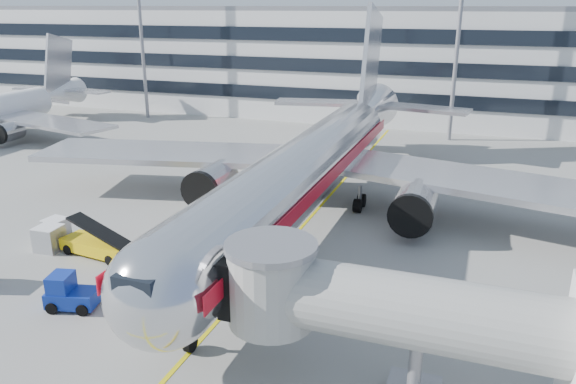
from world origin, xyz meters
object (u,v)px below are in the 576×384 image
(main_jet, at_px, (314,163))
(baggage_tug, at_px, (69,293))
(belt_loader, at_px, (97,245))
(cargo_container_right, at_px, (56,229))
(ramp_worker, at_px, (182,257))
(cargo_container_left, at_px, (49,238))

(main_jet, height_order, baggage_tug, main_jet)
(belt_loader, height_order, cargo_container_right, belt_loader)
(main_jet, distance_m, baggage_tug, 20.37)
(baggage_tug, bearing_deg, main_jet, 65.94)
(cargo_container_right, distance_m, ramp_worker, 11.00)
(belt_loader, bearing_deg, cargo_container_right, 164.82)
(baggage_tug, height_order, cargo_container_right, baggage_tug)
(baggage_tug, bearing_deg, cargo_container_right, 134.85)
(main_jet, height_order, belt_loader, main_jet)
(baggage_tug, distance_m, cargo_container_left, 8.67)
(belt_loader, relative_size, ramp_worker, 2.78)
(cargo_container_left, height_order, ramp_worker, ramp_worker)
(belt_loader, relative_size, baggage_tug, 1.84)
(belt_loader, distance_m, cargo_container_left, 3.57)
(cargo_container_left, bearing_deg, baggage_tug, -41.53)
(baggage_tug, height_order, cargo_container_left, baggage_tug)
(baggage_tug, xyz_separation_m, cargo_container_right, (-7.36, 7.40, -0.09))
(baggage_tug, xyz_separation_m, ramp_worker, (3.54, 5.93, 0.10))
(main_jet, relative_size, belt_loader, 9.43)
(belt_loader, xyz_separation_m, ramp_worker, (6.50, -0.27, 0.25))
(belt_loader, bearing_deg, cargo_container_left, -172.67)
(baggage_tug, xyz_separation_m, cargo_container_left, (-6.49, 5.75, -0.01))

